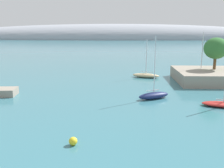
{
  "coord_description": "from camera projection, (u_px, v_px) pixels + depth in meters",
  "views": [
    {
      "loc": [
        5.28,
        -13.47,
        11.39
      ],
      "look_at": [
        3.72,
        29.76,
        1.95
      ],
      "focal_mm": 41.82,
      "sensor_mm": 36.0,
      "label": 1
    }
  ],
  "objects": [
    {
      "name": "mooring_buoy_yellow",
      "position": [
        73.0,
        141.0,
        25.63
      ],
      "size": [
        0.85,
        0.85,
        0.85
      ],
      "primitive_type": "sphere",
      "color": "yellow",
      "rests_on": "water"
    },
    {
      "name": "distant_ridge",
      "position": [
        113.0,
        39.0,
        254.91
      ],
      "size": [
        364.34,
        50.96,
        29.03
      ],
      "primitive_type": "ellipsoid",
      "color": "#999EA8",
      "rests_on": "ground"
    },
    {
      "name": "sailboat_black_mid_mooring",
      "position": [
        200.0,
        77.0,
        58.17
      ],
      "size": [
        8.07,
        6.31,
        10.44
      ],
      "rotation": [
        0.0,
        0.0,
        5.69
      ],
      "color": "black",
      "rests_on": "water"
    },
    {
      "name": "sailboat_navy_outer_mooring",
      "position": [
        154.0,
        95.0,
        42.27
      ],
      "size": [
        5.71,
        4.09,
        10.09
      ],
      "rotation": [
        0.0,
        0.0,
        0.48
      ],
      "color": "navy",
      "rests_on": "water"
    },
    {
      "name": "sailboat_sand_end_of_line",
      "position": [
        146.0,
        75.0,
        60.1
      ],
      "size": [
        6.56,
        3.96,
        8.74
      ],
      "rotation": [
        0.0,
        0.0,
        2.82
      ],
      "color": "#C6B284",
      "rests_on": "water"
    },
    {
      "name": "shore_outcrop",
      "position": [
        222.0,
        76.0,
        55.49
      ],
      "size": [
        19.48,
        13.94,
        2.44
      ],
      "primitive_type": "cube",
      "color": "gray",
      "rests_on": "ground"
    },
    {
      "name": "sailboat_red_near_shore",
      "position": [
        224.0,
        104.0,
        38.07
      ],
      "size": [
        6.44,
        3.64,
        7.82
      ],
      "rotation": [
        0.0,
        0.0,
        2.93
      ],
      "color": "red",
      "rests_on": "water"
    },
    {
      "name": "tree_clump_shore",
      "position": [
        216.0,
        48.0,
        55.68
      ],
      "size": [
        5.08,
        5.08,
        6.83
      ],
      "color": "brown",
      "rests_on": "shore_outcrop"
    }
  ]
}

